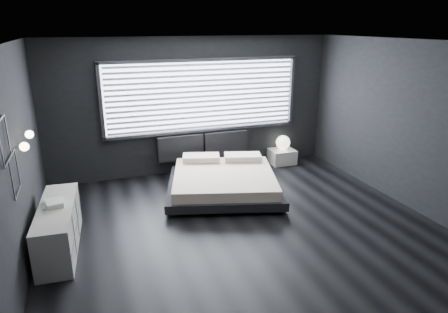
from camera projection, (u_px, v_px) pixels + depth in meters
name	position (u px, v px, depth m)	size (l,w,h in m)	color
room	(243.00, 141.00, 5.81)	(6.04, 6.00, 2.80)	black
window	(203.00, 96.00, 8.22)	(4.14, 0.09, 1.52)	white
headboard	(203.00, 145.00, 8.49)	(1.96, 0.16, 0.52)	black
sconce_near	(24.00, 147.00, 4.88)	(0.18, 0.11, 0.11)	silver
sconce_far	(29.00, 134.00, 5.42)	(0.18, 0.11, 0.11)	silver
wall_art_upper	(4.00, 141.00, 4.24)	(0.01, 0.48, 0.48)	#47474C
wall_art_lower	(15.00, 174.00, 4.61)	(0.01, 0.48, 0.48)	#47474C
bed	(224.00, 181.00, 7.44)	(2.51, 2.45, 0.53)	black
nightstand	(282.00, 156.00, 9.07)	(0.55, 0.46, 0.32)	silver
orb_lamp	(283.00, 142.00, 9.01)	(0.32, 0.32, 0.32)	white
dresser	(59.00, 227.00, 5.57)	(0.58, 1.68, 0.66)	silver
book_stack	(54.00, 203.00, 5.48)	(0.28, 0.36, 0.07)	white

